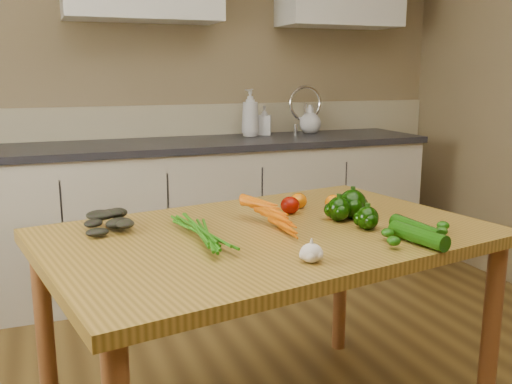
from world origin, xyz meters
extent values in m
cube|color=#8A7653|center=(0.00, 2.51, 1.30)|extent=(4.00, 0.02, 2.60)
cube|color=#BBB08C|center=(0.00, 2.48, 0.55)|extent=(3.98, 0.03, 1.10)
cube|color=#BDB49D|center=(0.20, 2.19, 0.43)|extent=(2.80, 0.60, 0.86)
cube|color=#2A2A2F|center=(0.20, 2.19, 0.88)|extent=(2.84, 0.64, 0.04)
cube|color=#99999E|center=(0.98, 2.19, 0.84)|extent=(0.55, 0.42, 0.10)
cylinder|color=silver|center=(0.98, 2.37, 1.02)|extent=(0.02, 0.02, 0.24)
cube|color=#A47C2F|center=(-0.02, 0.57, 0.76)|extent=(1.61, 1.19, 0.04)
cylinder|color=brown|center=(0.71, 0.29, 0.37)|extent=(0.06, 0.06, 0.74)
cylinder|color=brown|center=(-0.76, 0.85, 0.37)|extent=(0.06, 0.06, 0.74)
cylinder|color=brown|center=(0.56, 1.09, 0.37)|extent=(0.06, 0.06, 0.74)
imported|color=silver|center=(0.56, 2.32, 1.05)|extent=(0.16, 0.16, 0.30)
imported|color=silver|center=(0.67, 2.34, 1.00)|extent=(0.12, 0.12, 0.19)
imported|color=silver|center=(1.01, 2.34, 0.99)|extent=(0.18, 0.18, 0.19)
ellipsoid|color=white|center=(-0.03, 0.22, 0.81)|extent=(0.06, 0.06, 0.05)
sphere|color=black|center=(0.26, 0.60, 0.83)|extent=(0.09, 0.09, 0.09)
sphere|color=black|center=(0.33, 0.61, 0.84)|extent=(0.10, 0.10, 0.10)
sphere|color=black|center=(0.30, 0.46, 0.82)|extent=(0.08, 0.08, 0.08)
ellipsoid|color=#840B02|center=(0.14, 0.75, 0.82)|extent=(0.07, 0.07, 0.07)
ellipsoid|color=#D76605|center=(0.21, 0.82, 0.82)|extent=(0.07, 0.07, 0.06)
ellipsoid|color=#D76605|center=(0.32, 0.74, 0.82)|extent=(0.07, 0.07, 0.06)
cylinder|color=#114407|center=(0.40, 0.33, 0.81)|extent=(0.06, 0.22, 0.05)
cylinder|color=#114407|center=(0.35, 0.26, 0.81)|extent=(0.09, 0.22, 0.05)
camera|label=1|loc=(-0.73, -1.15, 1.31)|focal=40.00mm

